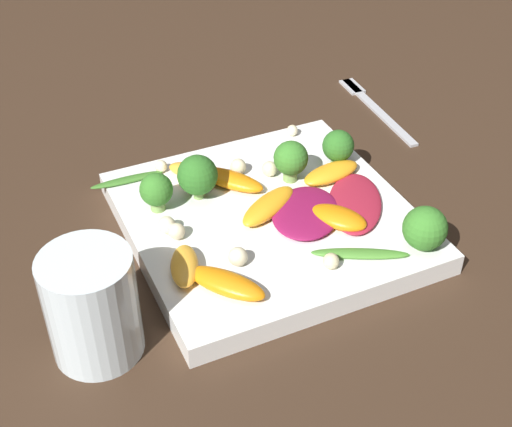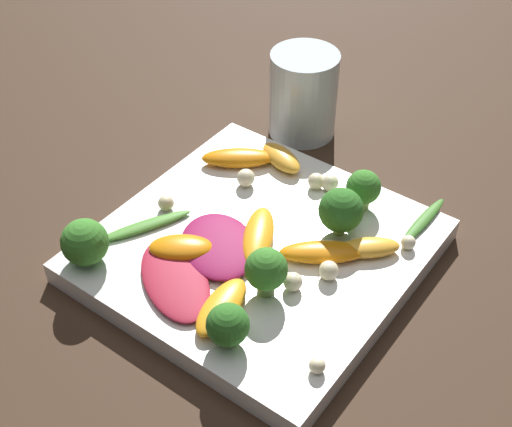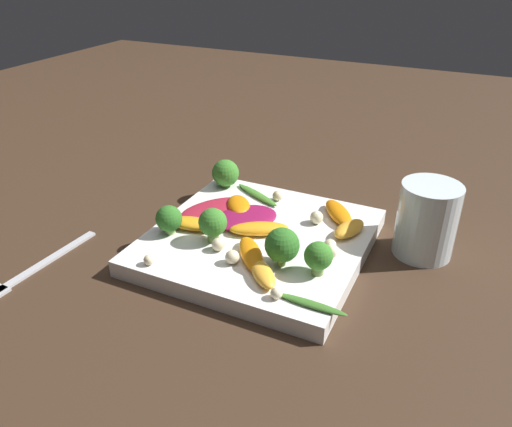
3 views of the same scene
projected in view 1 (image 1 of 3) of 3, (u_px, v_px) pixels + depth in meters
ground_plane at (268, 230)px, 0.75m from camera, size 2.40×2.40×0.00m
plate at (268, 221)px, 0.74m from camera, size 0.28×0.28×0.02m
drinking_glass at (92, 306)px, 0.59m from camera, size 0.08×0.08×0.10m
fork at (370, 102)px, 0.96m from camera, size 0.19×0.03×0.01m
radicchio_leaf_0 at (355, 203)px, 0.74m from camera, size 0.12×0.10×0.01m
radicchio_leaf_1 at (306, 213)px, 0.72m from camera, size 0.11×0.11×0.01m
orange_segment_0 at (226, 283)px, 0.64m from camera, size 0.08×0.07×0.02m
orange_segment_1 at (267, 209)px, 0.73m from camera, size 0.06×0.08×0.02m
orange_segment_2 at (338, 218)px, 0.71m from camera, size 0.07×0.06×0.02m
orange_segment_3 at (331, 173)px, 0.78m from camera, size 0.04×0.07×0.01m
orange_segment_4 at (193, 172)px, 0.78m from camera, size 0.06×0.06×0.01m
orange_segment_5 at (230, 180)px, 0.77m from camera, size 0.08×0.07×0.02m
orange_segment_6 at (185, 266)px, 0.66m from camera, size 0.06×0.04×0.02m
broccoli_floret_0 at (291, 159)px, 0.76m from camera, size 0.04×0.04×0.05m
broccoli_floret_1 at (156, 191)px, 0.72m from camera, size 0.03×0.03×0.04m
broccoli_floret_2 at (425, 229)px, 0.68m from camera, size 0.04×0.04×0.04m
broccoli_floret_3 at (197, 175)px, 0.74m from camera, size 0.04×0.04×0.05m
broccoli_floret_4 at (338, 146)px, 0.79m from camera, size 0.04×0.04×0.04m
arugula_sprig_0 at (127, 180)px, 0.77m from camera, size 0.01×0.08×0.01m
arugula_sprig_1 at (360, 254)px, 0.68m from camera, size 0.06×0.09×0.01m
macadamia_nut_0 at (176, 231)px, 0.70m from camera, size 0.02×0.02×0.02m
macadamia_nut_1 at (167, 225)px, 0.70m from camera, size 0.02×0.02×0.02m
macadamia_nut_2 at (242, 166)px, 0.78m from camera, size 0.02×0.02×0.02m
macadamia_nut_3 at (292, 130)px, 0.85m from camera, size 0.01×0.01×0.01m
macadamia_nut_4 at (270, 169)px, 0.78m from camera, size 0.02×0.02×0.02m
macadamia_nut_5 at (161, 166)px, 0.79m from camera, size 0.01×0.01×0.01m
macadamia_nut_6 at (238, 257)px, 0.66m from camera, size 0.02×0.02×0.02m
macadamia_nut_7 at (331, 261)px, 0.66m from camera, size 0.02×0.02×0.02m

